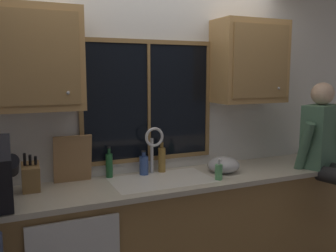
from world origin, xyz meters
name	(u,v)px	position (x,y,z in m)	size (l,w,h in m)	color
back_wall	(146,129)	(0.00, 0.06, 1.27)	(5.91, 0.12, 2.55)	silver
window_glass	(148,101)	(-0.01, -0.01, 1.52)	(1.10, 0.02, 0.95)	black
window_frame_top	(148,42)	(-0.01, -0.02, 2.02)	(1.17, 0.02, 0.04)	olive
window_frame_bottom	(149,158)	(-0.01, -0.02, 1.03)	(1.17, 0.02, 0.04)	olive
window_frame_left	(81,104)	(-0.57, -0.02, 1.52)	(0.04, 0.02, 0.95)	olive
window_frame_right	(208,99)	(0.56, -0.02, 1.52)	(0.04, 0.02, 0.95)	olive
window_mullion_center	(149,101)	(-0.01, -0.02, 1.52)	(0.02, 0.02, 0.95)	olive
lower_cabinet_run	(162,236)	(0.00, -0.29, 0.44)	(3.51, 0.58, 0.88)	#A07744
countertop	(163,183)	(0.00, -0.31, 0.90)	(3.57, 0.62, 0.04)	beige
upper_cabinet_left	(35,59)	(-0.91, -0.17, 1.86)	(0.64, 0.36, 0.72)	#B2844C
upper_cabinet_right	(249,62)	(0.90, -0.17, 1.86)	(0.64, 0.36, 0.72)	#B2844C
sink	(162,192)	(-0.01, -0.30, 0.82)	(0.80, 0.46, 0.21)	white
faucet	(154,144)	(0.00, -0.12, 1.17)	(0.18, 0.09, 0.40)	silver
person_sitting_on_counter	(328,148)	(1.47, -0.57, 1.10)	(0.54, 0.66, 1.26)	#262628
knife_block	(31,178)	(-0.98, -0.21, 1.03)	(0.12, 0.18, 0.32)	olive
cutting_board	(73,159)	(-0.66, -0.09, 1.11)	(0.29, 0.02, 0.38)	#997047
mixing_bowl	(223,165)	(0.57, -0.29, 0.98)	(0.27, 0.27, 0.14)	#B7B7BC
soap_dispenser	(219,172)	(0.41, -0.48, 0.99)	(0.06, 0.07, 0.17)	#59A566
bottle_green_glass	(162,159)	(0.09, -0.08, 1.03)	(0.06, 0.06, 0.27)	olive
bottle_tall_clear	(109,165)	(-0.37, -0.06, 1.02)	(0.06, 0.06, 0.25)	#1E592D
bottle_amber_small	(144,165)	(-0.08, -0.10, 1.00)	(0.07, 0.07, 0.21)	#334C8C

